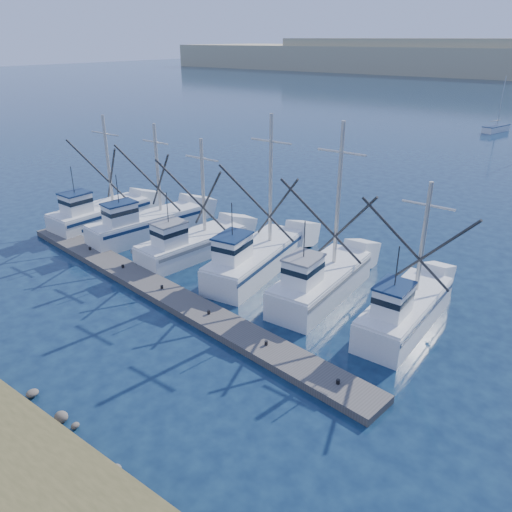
# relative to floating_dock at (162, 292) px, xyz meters

# --- Properties ---
(ground) EXTENTS (500.00, 500.00, 0.00)m
(ground) POSITION_rel_floating_dock_xyz_m (7.34, -5.34, -0.19)
(ground) COLOR #0B1932
(ground) RESTS_ON ground
(floating_dock) EXTENTS (28.12, 5.35, 0.37)m
(floating_dock) POSITION_rel_floating_dock_xyz_m (0.00, 0.00, 0.00)
(floating_dock) COLOR #55504C
(floating_dock) RESTS_ON ground
(trawler_fleet) EXTENTS (26.86, 8.82, 9.45)m
(trawler_fleet) POSITION_rel_floating_dock_xyz_m (-0.21, 4.95, 0.79)
(trawler_fleet) COLOR white
(trawler_fleet) RESTS_ON ground
(sailboat_far) EXTENTS (2.95, 5.72, 8.10)m
(sailboat_far) POSITION_rel_floating_dock_xyz_m (1.71, 67.46, 0.31)
(sailboat_far) COLOR white
(sailboat_far) RESTS_ON ground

